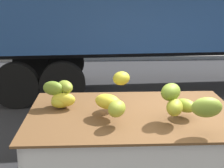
# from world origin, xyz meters

# --- Properties ---
(curb_strip) EXTENTS (80.00, 0.80, 0.16)m
(curb_strip) POSITION_xyz_m (0.00, 8.40, 0.08)
(curb_strip) COLOR gray
(curb_strip) RESTS_ON ground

